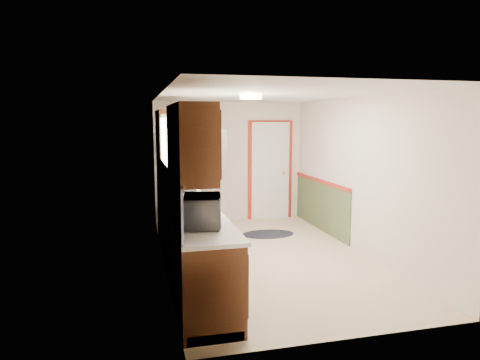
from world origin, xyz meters
TOP-DOWN VIEW (x-y plane):
  - room_shell at (0.00, 0.00)m, footprint 3.20×5.20m
  - kitchen_run at (-1.24, -0.29)m, footprint 0.63×4.00m
  - back_wall_trim at (0.99, 2.21)m, footprint 1.12×2.30m
  - ceiling_fixture at (-0.30, -0.20)m, footprint 0.30×0.30m
  - microwave at (-1.20, -1.56)m, footprint 0.42×0.62m
  - refrigerator at (-0.62, 2.02)m, footprint 0.79×0.79m
  - rug at (0.42, 1.23)m, footprint 0.96×0.64m
  - cooktop at (-1.19, 0.75)m, footprint 0.48×0.57m

SIDE VIEW (x-z plane):
  - rug at x=0.42m, z-range 0.00..0.01m
  - kitchen_run at x=-1.24m, z-range -0.29..1.91m
  - back_wall_trim at x=0.99m, z-range -0.15..1.93m
  - refrigerator at x=-0.62m, z-range 0.00..1.88m
  - cooktop at x=-1.19m, z-range 0.94..0.96m
  - microwave at x=-1.20m, z-range 0.94..1.33m
  - room_shell at x=0.00m, z-range -0.06..2.46m
  - ceiling_fixture at x=-0.30m, z-range 2.33..2.39m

